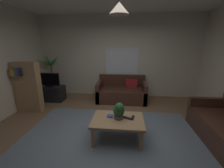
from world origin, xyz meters
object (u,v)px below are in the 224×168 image
Objects in this scene: couch_under_window at (122,92)px; tv_stand at (51,93)px; book_on_table_0 at (110,116)px; potted_plant_on_table at (119,110)px; coffee_table at (118,122)px; potted_palm_corner at (52,78)px; pendant_lamp at (119,8)px; remote_on_table_0 at (127,118)px; bookshelf_corner at (27,87)px; tv at (49,80)px; remote_on_table_1 at (133,118)px.

couch_under_window is 1.79× the size of tv_stand.
book_on_table_0 is 0.25m from potted_plant_on_table.
potted_palm_corner is at bearing 137.37° from coffee_table.
pendant_lamp is (2.38, -1.83, 2.14)m from tv_stand.
remote_on_table_0 is 2.92m from bookshelf_corner.
remote_on_table_0 is 0.10× the size of potted_palm_corner.
book_on_table_0 is 3.33m from potted_palm_corner.
potted_plant_on_table is 2.78m from bookshelf_corner.
potted_plant_on_table is 2.99m from tv.
tv_stand is (-2.56, 1.78, -0.21)m from remote_on_table_0.
bookshelf_corner is at bearing 158.85° from potted_plant_on_table.
remote_on_table_0 is at bearing 14.74° from coffee_table.
remote_on_table_1 is (0.28, -2.03, 0.19)m from couch_under_window.
remote_on_table_0 is at bearing -19.76° from bookshelf_corner.
potted_palm_corner is at bearing 136.55° from book_on_table_0.
book_on_table_0 is at bearing 163.02° from potted_plant_on_table.
book_on_table_0 is 0.07× the size of potted_palm_corner.
potted_palm_corner reaches higher than tv_stand.
remote_on_table_0 is at bearing -6.69° from book_on_table_0.
coffee_table is at bearing 129.26° from remote_on_table_0.
tv_stand reaches higher than coffee_table.
pendant_lamp is at bearing 24.24° from remote_on_table_1.
tv is 1.33× the size of pendant_lamp.
tv is at bearing -71.15° from potted_palm_corner.
potted_palm_corner is at bearing 109.54° from tv_stand.
bookshelf_corner reaches higher than potted_plant_on_table.
remote_on_table_0 is at bearing 6.01° from potted_plant_on_table.
bookshelf_corner reaches higher than remote_on_table_0.
book_on_table_0 is 0.34m from remote_on_table_0.
book_on_table_0 is at bearing 152.44° from pendant_lamp.
bookshelf_corner is (0.01, -1.34, 0.07)m from potted_palm_corner.
potted_palm_corner is at bearing 74.28° from remote_on_table_0.
potted_palm_corner is (-2.60, 2.34, 0.03)m from potted_plant_on_table.
potted_plant_on_table is at bearing -16.98° from book_on_table_0.
couch_under_window is at bearing -6.43° from potted_palm_corner.
coffee_table is 0.20m from book_on_table_0.
couch_under_window is 2.41m from tv_stand.
coffee_table is 0.20m from remote_on_table_0.
potted_plant_on_table is (0.02, 0.03, 0.24)m from coffee_table.
coffee_table is at bearing -123.25° from potted_plant_on_table.
bookshelf_corner is at bearing 158.15° from coffee_table.
remote_on_table_1 is (0.45, -0.03, -0.00)m from book_on_table_0.
remote_on_table_1 is at bearing -33.59° from tv_stand.
potted_palm_corner is (-2.41, 2.29, 0.19)m from book_on_table_0.
couch_under_window is 2.05m from remote_on_table_1.
potted_plant_on_table is at bearing -21.15° from bookshelf_corner.
book_on_table_0 is at bearing -38.14° from tv_stand.
potted_plant_on_table is at bearing 18.90° from remote_on_table_1.
tv_stand is at bearing 143.17° from potted_plant_on_table.
pendant_lamp is (-0.01, -2.08, 2.11)m from couch_under_window.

